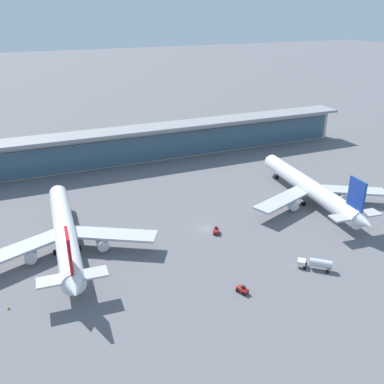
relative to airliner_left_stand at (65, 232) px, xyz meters
The scene contains 10 objects.
ground_plane 41.83m from the airliner_left_stand, ahead, with size 1200.00×1200.00×0.00m, color slate.
airliner_left_stand is the anchor object (origin of this frame).
airliner_centre_stand 82.36m from the airliner_left_stand, ahead, with size 49.72×64.94×17.28m.
service_truck_near_nose_white 68.39m from the airliner_left_stand, 31.68° to the right, with size 7.95×7.36×2.95m.
service_truck_under_wing_red 51.52m from the airliner_left_stand, 46.25° to the right, with size 2.60×3.28×2.05m.
service_truck_mid_apron_red 43.81m from the airliner_left_stand, 11.02° to the right, with size 2.83×3.32×2.05m.
terminal_building 76.28m from the airliner_left_stand, 57.26° to the left, with size 201.58×12.80×15.20m.
safety_cone_alpha 20.42m from the airliner_left_stand, 100.13° to the right, with size 0.62×0.62×0.70m.
safety_cone_bravo 19.16m from the airliner_left_stand, 86.48° to the right, with size 0.62×0.62×0.70m.
safety_cone_charlie 27.30m from the airliner_left_stand, 126.97° to the right, with size 0.62×0.62×0.70m.
Camera 1 is at (-50.64, -105.80, 63.31)m, focal length 40.32 mm.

